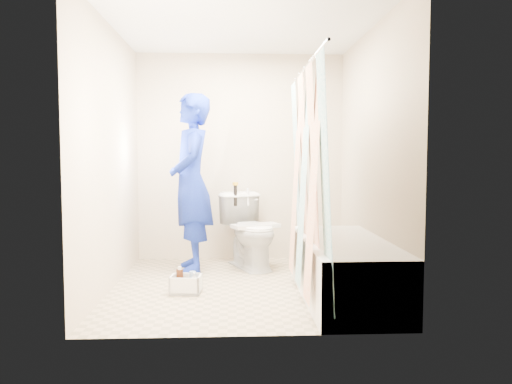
{
  "coord_description": "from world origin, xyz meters",
  "views": [
    {
      "loc": [
        -0.09,
        -4.57,
        1.2
      ],
      "look_at": [
        0.14,
        0.36,
        0.86
      ],
      "focal_mm": 35.0,
      "sensor_mm": 36.0,
      "label": 1
    }
  ],
  "objects_px": {
    "bathtub": "(344,267)",
    "toilet": "(251,231)",
    "plumber": "(191,183)",
    "cleaning_caddy": "(187,285)"
  },
  "relations": [
    {
      "from": "bathtub",
      "to": "plumber",
      "type": "bearing_deg",
      "value": 141.07
    },
    {
      "from": "toilet",
      "to": "bathtub",
      "type": "bearing_deg",
      "value": -80.76
    },
    {
      "from": "bathtub",
      "to": "plumber",
      "type": "height_order",
      "value": "plumber"
    },
    {
      "from": "toilet",
      "to": "plumber",
      "type": "distance_m",
      "value": 0.83
    },
    {
      "from": "plumber",
      "to": "bathtub",
      "type": "bearing_deg",
      "value": 42.6
    },
    {
      "from": "bathtub",
      "to": "cleaning_caddy",
      "type": "bearing_deg",
      "value": 170.83
    },
    {
      "from": "plumber",
      "to": "cleaning_caddy",
      "type": "distance_m",
      "value": 1.24
    },
    {
      "from": "bathtub",
      "to": "toilet",
      "type": "distance_m",
      "value": 1.44
    },
    {
      "from": "toilet",
      "to": "plumber",
      "type": "bearing_deg",
      "value": 166.57
    },
    {
      "from": "toilet",
      "to": "cleaning_caddy",
      "type": "relative_size",
      "value": 2.87
    }
  ]
}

